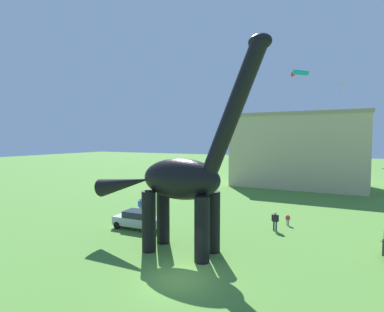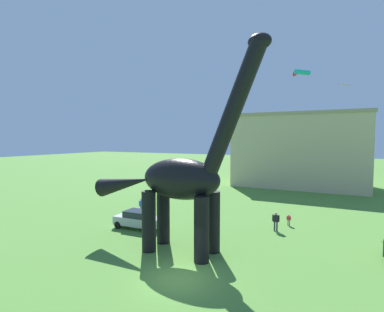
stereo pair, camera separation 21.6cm
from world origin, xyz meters
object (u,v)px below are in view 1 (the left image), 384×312
person_vendor_side (288,219)px  person_far_spectator (141,205)px  kite_high_right (299,73)px  dinosaur_sculpture (180,179)px  kite_high_left (343,85)px  person_photographer (275,219)px  parked_sedan_left (138,219)px

person_vendor_side → person_far_spectator: person_far_spectator is taller
kite_high_right → person_far_spectator: bearing=-136.4°
dinosaur_sculpture → kite_high_left: size_ratio=8.01×
dinosaur_sculpture → person_vendor_side: size_ratio=13.64×
person_vendor_side → person_photographer: (-0.74, -2.12, 0.37)m
parked_sedan_left → kite_high_left: size_ratio=2.44×
dinosaur_sculpture → person_vendor_side: 12.11m
dinosaur_sculpture → person_vendor_side: dinosaur_sculpture is taller
dinosaur_sculpture → person_vendor_side: (5.85, 9.62, -4.45)m
person_vendor_side → kite_high_left: kite_high_left is taller
person_vendor_side → kite_high_left: (4.28, 10.02, 13.22)m
person_vendor_side → person_far_spectator: 14.53m
dinosaur_sculpture → kite_high_left: bearing=70.7°
parked_sedan_left → person_photographer: (10.91, 4.58, 0.18)m
kite_high_right → person_vendor_side: bearing=-87.5°
person_far_spectator → kite_high_left: size_ratio=0.96×
person_photographer → kite_high_left: kite_high_left is taller
parked_sedan_left → kite_high_left: (15.93, 16.71, 13.04)m
kite_high_left → person_far_spectator: bearing=-145.5°
person_far_spectator → kite_high_right: 24.10m
parked_sedan_left → person_far_spectator: size_ratio=2.55×
person_vendor_side → kite_high_left: size_ratio=0.59×
kite_high_right → dinosaur_sculpture: bearing=-105.0°
dinosaur_sculpture → parked_sedan_left: size_ratio=3.28×
dinosaur_sculpture → person_photographer: bearing=63.7°
parked_sedan_left → person_far_spectator: (-2.62, 3.98, 0.21)m
person_vendor_side → kite_high_right: 18.38m
parked_sedan_left → kite_high_right: 25.34m
person_vendor_side → kite_high_left: bearing=156.1°
parked_sedan_left → person_vendor_side: size_ratio=4.16×
parked_sedan_left → kite_high_left: kite_high_left is taller
person_vendor_side → kite_high_right: kite_high_right is taller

